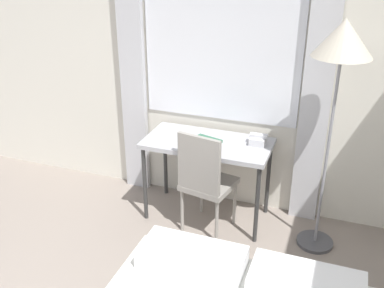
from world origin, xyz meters
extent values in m
cube|color=silver|center=(0.00, 3.07, 1.35)|extent=(5.31, 0.05, 2.70)
cube|color=white|center=(0.16, 3.03, 1.60)|extent=(1.40, 0.01, 1.50)
cube|color=silver|center=(-0.68, 2.99, 1.30)|extent=(0.24, 0.06, 2.60)
cube|color=silver|center=(1.00, 2.99, 1.30)|extent=(0.24, 0.06, 2.60)
cube|color=#B2B2B7|center=(0.16, 2.71, 0.74)|extent=(1.10, 0.55, 0.04)
cylinder|color=#333333|center=(-0.35, 2.47, 0.36)|extent=(0.04, 0.04, 0.72)
cylinder|color=#333333|center=(0.67, 2.47, 0.36)|extent=(0.04, 0.04, 0.72)
cylinder|color=#333333|center=(-0.35, 2.94, 0.36)|extent=(0.04, 0.04, 0.72)
cylinder|color=#333333|center=(0.67, 2.94, 0.36)|extent=(0.04, 0.04, 0.72)
cube|color=gray|center=(0.23, 2.54, 0.44)|extent=(0.47, 0.47, 0.05)
cube|color=gray|center=(0.20, 2.37, 0.71)|extent=(0.38, 0.11, 0.49)
cylinder|color=gray|center=(0.04, 2.41, 0.21)|extent=(0.03, 0.03, 0.41)
cylinder|color=gray|center=(0.37, 2.34, 0.21)|extent=(0.03, 0.03, 0.41)
cylinder|color=gray|center=(0.10, 2.74, 0.21)|extent=(0.03, 0.03, 0.41)
cylinder|color=gray|center=(0.43, 2.68, 0.21)|extent=(0.03, 0.03, 0.41)
cube|color=white|center=(0.46, 1.50, 0.51)|extent=(0.67, 0.32, 0.12)
cube|color=white|center=(1.17, 1.50, 0.51)|extent=(0.67, 0.32, 0.12)
cylinder|color=#4C4C51|center=(1.16, 2.61, 0.01)|extent=(0.30, 0.30, 0.03)
cylinder|color=gray|center=(1.16, 2.61, 0.82)|extent=(0.02, 0.02, 1.58)
cone|color=beige|center=(1.16, 2.61, 1.74)|extent=(0.42, 0.42, 0.27)
cube|color=silver|center=(0.58, 2.81, 0.79)|extent=(0.13, 0.17, 0.06)
cube|color=silver|center=(0.58, 2.81, 0.83)|extent=(0.15, 0.06, 0.02)
cube|color=#33664C|center=(0.16, 2.69, 0.77)|extent=(0.27, 0.21, 0.02)
cube|color=white|center=(0.16, 2.69, 0.77)|extent=(0.25, 0.20, 0.01)
camera|label=1|loc=(1.24, -0.65, 2.38)|focal=42.00mm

